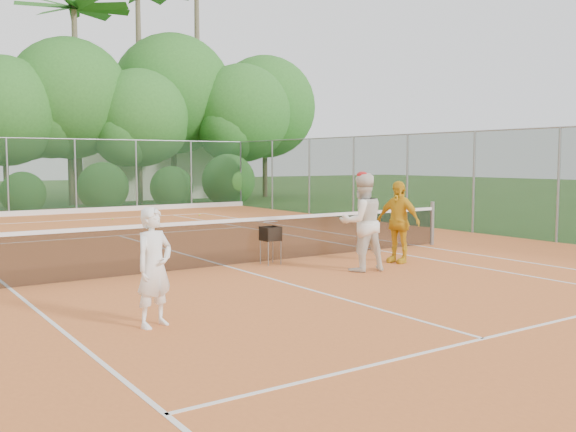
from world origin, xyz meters
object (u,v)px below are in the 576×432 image
object	(u,v)px
player_center_grp	(362,222)
ball_hopper	(271,234)
player_white	(154,267)
player_yellow	(398,222)

from	to	relation	value
player_center_grp	ball_hopper	xyz separation A→B (m)	(-1.03, 1.66, -0.33)
player_white	player_yellow	size ratio (longest dim) A/B	0.90
player_center_grp	player_yellow	distance (m)	1.36
player_white	player_center_grp	xyz separation A→B (m)	(4.96, 1.69, 0.18)
player_center_grp	ball_hopper	size ratio (longest dim) A/B	2.46
player_white	player_center_grp	size ratio (longest dim) A/B	0.80
player_white	player_center_grp	bearing A→B (deg)	-1.50
player_white	ball_hopper	bearing A→B (deg)	20.20
player_white	player_center_grp	world-z (taller)	player_center_grp
player_center_grp	ball_hopper	bearing A→B (deg)	121.88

